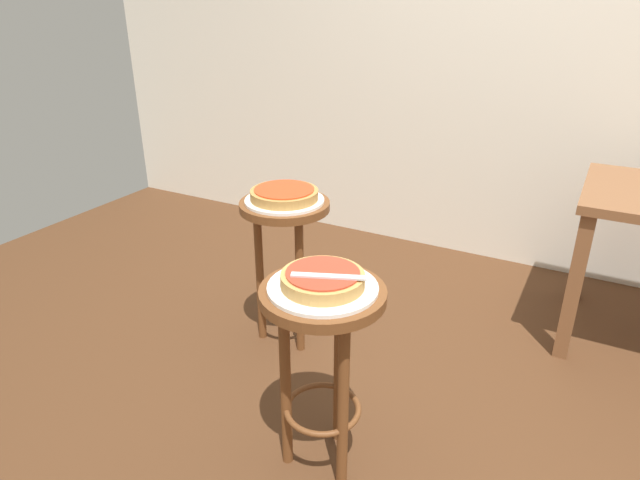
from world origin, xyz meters
TOP-DOWN VIEW (x-y plane):
  - ground_plane at (0.00, 0.00)m, footprint 6.00×6.00m
  - stool_foreground at (-0.33, -0.30)m, footprint 0.39×0.39m
  - serving_plate_foreground at (-0.33, -0.30)m, footprint 0.33×0.33m
  - pizza_foreground at (-0.33, -0.30)m, footprint 0.25×0.25m
  - stool_middle at (-0.83, 0.28)m, footprint 0.39×0.39m
  - serving_plate_middle at (-0.83, 0.28)m, footprint 0.34×0.34m
  - pizza_middle at (-0.83, 0.28)m, footprint 0.29×0.29m
  - pizza_server_knife at (-0.30, -0.32)m, footprint 0.21×0.10m

SIDE VIEW (x-z plane):
  - ground_plane at x=0.00m, z-range 0.00..0.00m
  - stool_foreground at x=-0.33m, z-range 0.16..0.84m
  - stool_middle at x=-0.83m, z-range 0.16..0.84m
  - serving_plate_foreground at x=-0.33m, z-range 0.68..0.69m
  - serving_plate_middle at x=-0.83m, z-range 0.68..0.69m
  - pizza_middle at x=-0.83m, z-range 0.69..0.73m
  - pizza_foreground at x=-0.33m, z-range 0.69..0.73m
  - pizza_server_knife at x=-0.30m, z-range 0.73..0.74m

